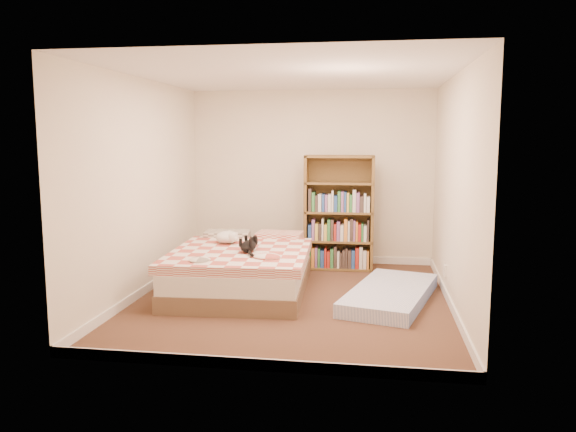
# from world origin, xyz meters

# --- Properties ---
(room) EXTENTS (3.51, 4.01, 2.51)m
(room) POSITION_xyz_m (0.00, 0.00, 1.20)
(room) COLOR #4E3121
(room) RESTS_ON ground
(bed) EXTENTS (1.66, 2.22, 0.57)m
(bed) POSITION_xyz_m (-0.64, 0.35, 0.26)
(bed) COLOR brown
(bed) RESTS_ON room
(bookshelf) EXTENTS (0.96, 0.34, 1.59)m
(bookshelf) POSITION_xyz_m (0.43, 1.59, 0.58)
(bookshelf) COLOR brown
(bookshelf) RESTS_ON room
(floor_mattress) EXTENTS (1.19, 1.85, 0.15)m
(floor_mattress) POSITION_xyz_m (1.11, 0.10, 0.08)
(floor_mattress) COLOR #7487C1
(floor_mattress) RESTS_ON room
(black_cat) EXTENTS (0.22, 0.63, 0.15)m
(black_cat) POSITION_xyz_m (-0.52, 0.14, 0.58)
(black_cat) COLOR black
(black_cat) RESTS_ON bed
(white_dog) EXTENTS (0.33, 0.33, 0.15)m
(white_dog) POSITION_xyz_m (-0.89, 0.57, 0.59)
(white_dog) COLOR silver
(white_dog) RESTS_ON bed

